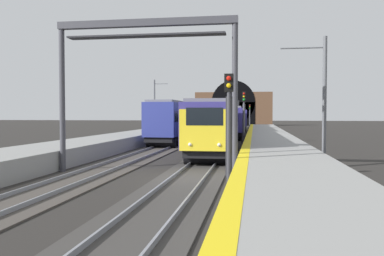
% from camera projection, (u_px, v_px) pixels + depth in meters
% --- Properties ---
extents(ground_plane, '(320.00, 320.00, 0.00)m').
position_uv_depth(ground_plane, '(190.00, 179.00, 18.09)').
color(ground_plane, '#282623').
extents(platform_right, '(112.00, 4.07, 1.04)m').
position_uv_depth(platform_right, '(285.00, 169.00, 17.43)').
color(platform_right, gray).
rests_on(platform_right, ground_plane).
extents(platform_left, '(112.00, 4.07, 1.04)m').
position_uv_depth(platform_left, '(7.00, 163.00, 19.47)').
color(platform_left, gray).
rests_on(platform_left, ground_plane).
extents(platform_right_edge_strip, '(112.00, 0.50, 0.01)m').
position_uv_depth(platform_right_edge_strip, '(243.00, 156.00, 17.69)').
color(platform_right_edge_strip, yellow).
rests_on(platform_right_edge_strip, platform_right).
extents(track_main_line, '(160.00, 3.03, 0.21)m').
position_uv_depth(track_main_line, '(190.00, 178.00, 18.09)').
color(track_main_line, '#383533').
rests_on(track_main_line, ground_plane).
extents(track_adjacent_line, '(160.00, 3.13, 0.21)m').
position_uv_depth(track_adjacent_line, '(88.00, 175.00, 18.84)').
color(track_adjacent_line, '#423D38').
rests_on(track_adjacent_line, ground_plane).
extents(train_main_approaching, '(62.48, 3.31, 4.68)m').
position_uv_depth(train_main_approaching, '(232.00, 120.00, 51.96)').
color(train_main_approaching, navy).
rests_on(train_main_approaching, ground_plane).
extents(train_adjacent_platform, '(55.32, 3.07, 5.02)m').
position_uv_depth(train_adjacent_platform, '(203.00, 118.00, 60.04)').
color(train_adjacent_platform, navy).
rests_on(train_adjacent_platform, ground_plane).
extents(railway_signal_near, '(0.39, 0.38, 4.60)m').
position_uv_depth(railway_signal_near, '(229.00, 119.00, 16.84)').
color(railway_signal_near, '#38383D').
rests_on(railway_signal_near, ground_plane).
extents(railway_signal_mid, '(0.39, 0.38, 5.17)m').
position_uv_depth(railway_signal_mid, '(244.00, 112.00, 40.25)').
color(railway_signal_mid, '#4C4C54').
rests_on(railway_signal_mid, ground_plane).
extents(railway_signal_far, '(0.39, 0.38, 5.01)m').
position_uv_depth(railway_signal_far, '(250.00, 113.00, 87.63)').
color(railway_signal_far, '#4C4C54').
rests_on(railway_signal_far, ground_plane).
extents(overhead_signal_gantry, '(0.70, 9.00, 7.54)m').
position_uv_depth(overhead_signal_gantry, '(145.00, 57.00, 19.59)').
color(overhead_signal_gantry, '#3F3F47').
rests_on(overhead_signal_gantry, ground_plane).
extents(tunnel_portal, '(2.80, 19.25, 11.27)m').
position_uv_depth(tunnel_portal, '(233.00, 109.00, 100.97)').
color(tunnel_portal, brown).
rests_on(tunnel_portal, ground_plane).
extents(catenary_mast_near, '(0.22, 2.46, 7.11)m').
position_uv_depth(catenary_mast_near, '(324.00, 100.00, 21.70)').
color(catenary_mast_near, '#595B60').
rests_on(catenary_mast_near, ground_plane).
extents(catenary_mast_far, '(0.22, 2.08, 7.87)m').
position_uv_depth(catenary_mast_far, '(155.00, 106.00, 57.90)').
color(catenary_mast_far, '#595B60').
rests_on(catenary_mast_far, ground_plane).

